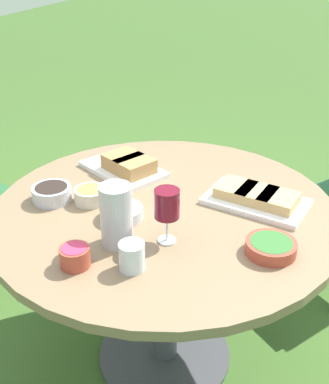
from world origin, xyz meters
The scene contains 12 objects.
ground_plane centered at (0.00, 0.00, 0.00)m, with size 40.00×40.00×0.00m, color #446B2B.
dining_table centered at (0.00, 0.00, 0.63)m, with size 1.26×1.26×0.76m.
water_pitcher centered at (-0.27, 0.07, 0.86)m, with size 0.11×0.10×0.21m.
wine_glass centered at (-0.21, -0.08, 0.89)m, with size 0.08×0.08×0.19m.
platter_bread_main centered at (0.21, 0.24, 0.79)m, with size 0.36×0.41×0.08m.
platter_charcuterie centered at (0.13, -0.31, 0.78)m, with size 0.29×0.40×0.06m.
bowl_fries centered at (-0.06, 0.27, 0.79)m, with size 0.12×0.12×0.06m.
bowl_salad centered at (-0.17, -0.41, 0.78)m, with size 0.16×0.16×0.04m.
bowl_olives centered at (-0.09, 0.41, 0.79)m, with size 0.15×0.15×0.06m.
bowl_dip_red centered at (-0.42, 0.14, 0.79)m, with size 0.09×0.09×0.06m.
bowl_dip_cream centered at (-0.12, 0.11, 0.78)m, with size 0.15×0.15×0.04m.
cup_water_near centered at (-0.38, -0.03, 0.80)m, with size 0.08×0.08×0.09m.
Camera 1 is at (-1.44, -0.49, 1.64)m, focal length 45.00 mm.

